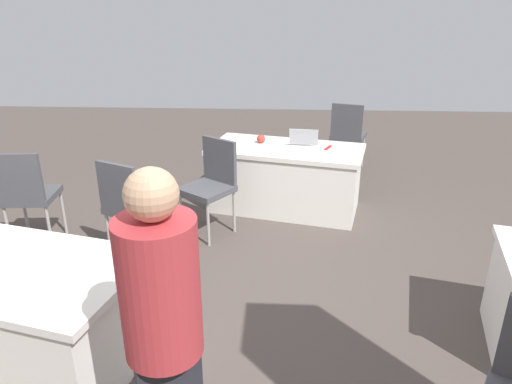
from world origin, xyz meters
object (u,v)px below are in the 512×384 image
laptop_silver (303,146)px  yarn_ball (261,139)px  table_mid_right (2,310)px  chair_tucked_right (28,192)px  person_presenter (163,328)px  chair_back_row (348,132)px  table_foreground (285,178)px  scissors_red (328,148)px  chair_aisle (130,202)px  chair_tucked_left (211,181)px

laptop_silver → yarn_ball: bearing=-19.8°
table_mid_right → laptop_silver: laptop_silver is taller
chair_tucked_right → person_presenter: person_presenter is taller
chair_back_row → chair_tucked_right: bearing=-125.4°
table_foreground → scissors_red: 0.58m
chair_back_row → scissors_red: chair_back_row is taller
table_foreground → scissors_red: (-0.46, 0.01, 0.36)m
table_mid_right → laptop_silver: (-2.02, -2.47, 0.40)m
chair_aisle → person_presenter: (-0.86, 2.19, 0.38)m
table_mid_right → yarn_ball: yarn_ball is taller
chair_tucked_right → chair_back_row: bearing=30.9°
table_foreground → yarn_ball: yarn_ball is taller
table_foreground → chair_back_row: bearing=-122.5°
table_mid_right → scissors_red: 3.44m
chair_tucked_right → scissors_red: bearing=14.6°
chair_tucked_left → chair_aisle: (0.67, 0.54, -0.02)m
person_presenter → scissors_red: size_ratio=9.14×
chair_back_row → laptop_silver: 1.58m
table_foreground → person_presenter: size_ratio=1.10×
yarn_ball → scissors_red: 0.76m
laptop_silver → yarn_ball: laptop_silver is taller
table_foreground → laptop_silver: size_ratio=5.23×
chair_aisle → chair_back_row: bearing=72.9°
chair_tucked_right → yarn_ball: bearing=24.2°
table_foreground → scissors_red: size_ratio=10.04×
chair_tucked_right → chair_back_row: (-3.27, -2.38, -0.02)m
table_mid_right → chair_back_row: 4.73m
table_foreground → yarn_ball: size_ratio=18.83×
yarn_ball → scissors_red: size_ratio=0.53×
chair_tucked_left → chair_back_row: (-1.60, -1.96, -0.00)m
scissors_red → chair_aisle: bearing=-33.2°
chair_back_row → chair_tucked_left: bearing=-110.7°
table_mid_right → person_presenter: bearing=148.0°
chair_aisle → person_presenter: bearing=-43.5°
table_foreground → table_mid_right: same height
chair_aisle → person_presenter: person_presenter is taller
chair_tucked_right → chair_tucked_left: bearing=8.9°
table_foreground → laptop_silver: 0.44m
table_foreground → chair_back_row: size_ratio=1.88×
chair_aisle → chair_back_row: chair_back_row is taller
chair_aisle → laptop_silver: size_ratio=2.72×
chair_tucked_left → scissors_red: bearing=-117.5°
table_foreground → person_presenter: 3.44m
table_mid_right → person_presenter: person_presenter is taller
table_mid_right → chair_tucked_right: 1.61m
table_mid_right → scissors_red: scissors_red is taller
laptop_silver → scissors_red: laptop_silver is taller
table_mid_right → person_presenter: size_ratio=1.22×
chair_aisle → laptop_silver: bearing=59.6°
table_foreground → yarn_ball: bearing=-28.4°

